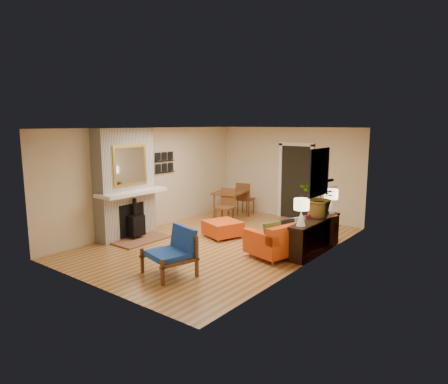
{
  "coord_description": "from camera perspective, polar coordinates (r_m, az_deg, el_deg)",
  "views": [
    {
      "loc": [
        5.51,
        -6.94,
        2.7
      ],
      "look_at": [
        0.0,
        0.2,
        1.15
      ],
      "focal_mm": 32.0,
      "sensor_mm": 36.0,
      "label": 1
    }
  ],
  "objects": [
    {
      "name": "houseplant",
      "position": [
        8.68,
        13.63,
        -0.63
      ],
      "size": [
        0.9,
        0.81,
        0.9
      ],
      "primitive_type": "imported",
      "rotation": [
        0.0,
        0.0,
        0.14
      ],
      "color": "#1E5919",
      "rests_on": "console_table"
    },
    {
      "name": "lamp_near",
      "position": [
        7.9,
        11.0,
        -2.39
      ],
      "size": [
        0.3,
        0.3,
        0.54
      ],
      "color": "white",
      "rests_on": "console_table"
    },
    {
      "name": "console_table",
      "position": [
        8.6,
        12.91,
        -4.79
      ],
      "size": [
        0.34,
        1.85,
        0.72
      ],
      "color": "black",
      "rests_on": "ground"
    },
    {
      "name": "sofa",
      "position": [
        8.6,
        10.09,
        -6.26
      ],
      "size": [
        1.36,
        2.18,
        0.8
      ],
      "color": "silver",
      "rests_on": "ground"
    },
    {
      "name": "ottoman",
      "position": [
        9.64,
        -0.18,
        -5.14
      ],
      "size": [
        0.98,
        0.98,
        0.39
      ],
      "color": "silver",
      "rests_on": "ground"
    },
    {
      "name": "fireplace",
      "position": [
        9.69,
        -13.84,
        0.8
      ],
      "size": [
        1.09,
        1.68,
        2.6
      ],
      "color": "white",
      "rests_on": "ground"
    },
    {
      "name": "dining_table",
      "position": [
        11.31,
        1.35,
        -0.73
      ],
      "size": [
        1.0,
        1.87,
        0.98
      ],
      "color": "brown",
      "rests_on": "ground"
    },
    {
      "name": "blue_chair",
      "position": [
        7.36,
        -7.11,
        -8.08
      ],
      "size": [
        0.98,
        0.96,
        0.85
      ],
      "color": "brown",
      "rests_on": "ground"
    },
    {
      "name": "lamp_far",
      "position": [
        9.19,
        15.04,
        -0.85
      ],
      "size": [
        0.3,
        0.3,
        0.54
      ],
      "color": "white",
      "rests_on": "console_table"
    },
    {
      "name": "room_shell",
      "position": [
        10.86,
        10.44,
        1.86
      ],
      "size": [
        6.5,
        6.5,
        6.5
      ],
      "color": "#CF854F",
      "rests_on": "ground"
    }
  ]
}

